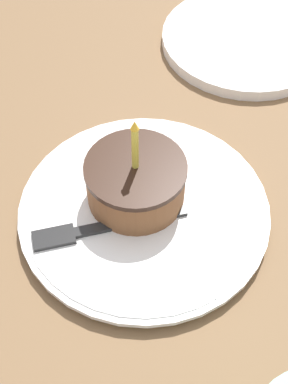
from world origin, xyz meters
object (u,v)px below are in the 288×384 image
at_px(plate, 144,210).
at_px(fork, 99,228).
at_px(side_plate, 246,40).
at_px(cake_slice, 136,181).

distance_m(plate, fork, 0.06).
distance_m(plate, side_plate, 0.35).
height_order(plate, fork, fork).
bearing_deg(cake_slice, side_plate, -18.21).
distance_m(cake_slice, side_plate, 0.34).
bearing_deg(plate, fork, 132.73).
bearing_deg(fork, plate, -47.27).
xyz_separation_m(plate, cake_slice, (0.01, 0.01, 0.03)).
bearing_deg(side_plate, plate, 164.23).
bearing_deg(fork, cake_slice, -30.82).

